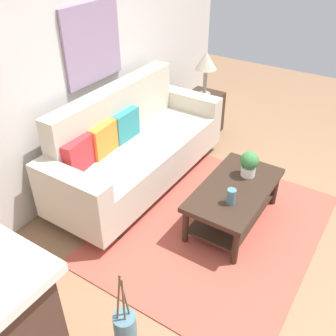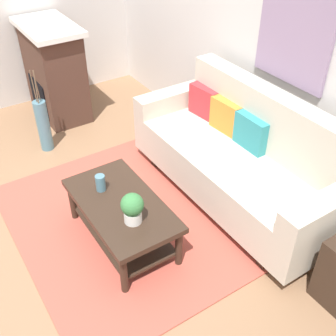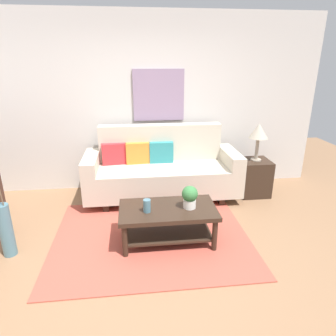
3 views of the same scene
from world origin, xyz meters
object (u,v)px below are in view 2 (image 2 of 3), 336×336
fireplace (54,71)px  couch (238,159)px  floor_vase (44,126)px  throw_pillow_teal (251,132)px  coffee_table (122,213)px  framed_painting (294,38)px  throw_pillow_orange (227,116)px  potted_plant_tabletop (132,208)px  throw_pillow_crimson (205,102)px  tabletop_vase (100,183)px

fireplace → couch: bearing=18.3°
fireplace → floor_vase: fireplace is taller
throw_pillow_teal → floor_vase: 2.31m
coffee_table → framed_painting: (0.06, 1.68, 1.18)m
throw_pillow_orange → fireplace: (-2.15, -0.95, -0.09)m
couch → throw_pillow_orange: bearing=160.5°
throw_pillow_teal → potted_plant_tabletop: size_ratio=1.37×
potted_plant_tabletop → throw_pillow_crimson: bearing=123.5°
coffee_table → potted_plant_tabletop: bearing=-4.3°
throw_pillow_orange → throw_pillow_teal: size_ratio=1.00×
tabletop_vase → potted_plant_tabletop: size_ratio=0.56×
throw_pillow_teal → framed_painting: framed_painting is taller
throw_pillow_orange → tabletop_vase: (0.06, -1.40, -0.18)m
tabletop_vase → potted_plant_tabletop: 0.49m
throw_pillow_orange → framed_painting: framed_painting is taller
tabletop_vase → throw_pillow_teal: bearing=78.2°
coffee_table → potted_plant_tabletop: 0.36m
fireplace → floor_vase: bearing=-32.2°
couch → potted_plant_tabletop: couch is taller
couch → throw_pillow_orange: couch is taller
fireplace → framed_painting: bearing=27.3°
potted_plant_tabletop → framed_painting: size_ratio=0.33×
potted_plant_tabletop → fireplace: (-2.70, 0.41, 0.02)m
throw_pillow_orange → potted_plant_tabletop: 1.47m
throw_pillow_crimson → throw_pillow_orange: (0.35, 0.00, 0.00)m
throw_pillow_orange → floor_vase: bearing=-135.9°
throw_pillow_crimson → fireplace: bearing=-152.0°
tabletop_vase → floor_vase: floor_vase is taller
couch → tabletop_vase: couch is taller
fireplace → framed_painting: size_ratio=1.48×
coffee_table → floor_vase: bearing=-178.1°
potted_plant_tabletop → couch: bearing=98.7°
throw_pillow_crimson → floor_vase: (-1.09, -1.40, -0.38)m
tabletop_vase → framed_painting: 2.02m
couch → throw_pillow_crimson: (-0.71, 0.13, 0.25)m
floor_vase → tabletop_vase: bearing=-0.1°
coffee_table → potted_plant_tabletop: potted_plant_tabletop is taller
couch → throw_pillow_teal: bearing=90.0°
couch → framed_painting: size_ratio=2.89×
throw_pillow_orange → framed_painting: (0.35, 0.34, 0.81)m
couch → tabletop_vase: 1.31m
potted_plant_tabletop → framed_painting: (-0.19, 1.70, 0.92)m
throw_pillow_crimson → floor_vase: size_ratio=0.60×
throw_pillow_crimson → fireplace: 2.04m
couch → fireplace: bearing=-161.7°
throw_pillow_orange → throw_pillow_teal: 0.35m
couch → throw_pillow_orange: (-0.35, 0.13, 0.25)m
coffee_table → fireplace: fireplace is taller
tabletop_vase → framed_painting: (0.29, 1.74, 0.99)m
throw_pillow_orange → throw_pillow_crimson: bearing=180.0°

